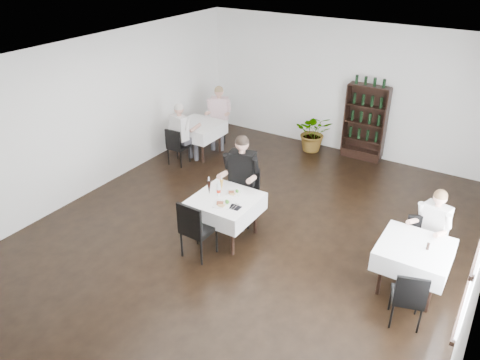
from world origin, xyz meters
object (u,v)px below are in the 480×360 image
Objects in this scene: main_table at (226,206)px; diner_main at (241,174)px; wine_shelf at (365,123)px; potted_tree at (314,132)px.

main_table is 0.63× the size of diner_main.
potted_tree is at bearing -168.95° from wine_shelf.
diner_main is (-0.97, -3.74, 0.10)m from wine_shelf.
potted_tree is at bearing 92.45° from diner_main.
potted_tree is 0.57× the size of diner_main.
main_table is 0.67m from diner_main.
potted_tree is at bearing 93.04° from main_table.
main_table is at bearing -101.78° from wine_shelf.
main_table is at bearing -83.35° from diner_main.
wine_shelf reaches higher than main_table.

